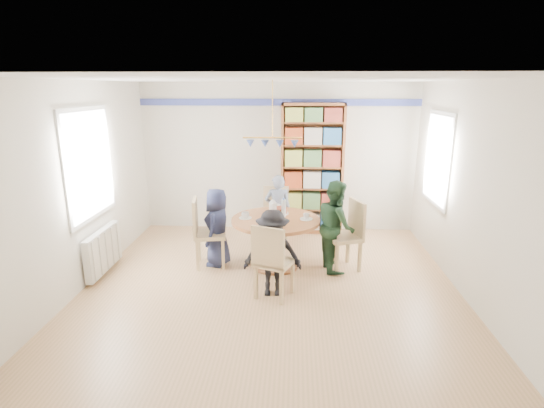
# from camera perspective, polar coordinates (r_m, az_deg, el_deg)

# --- Properties ---
(ground) EXTENTS (5.00, 5.00, 0.00)m
(ground) POSITION_cam_1_polar(r_m,az_deg,el_deg) (5.85, -0.22, -11.01)
(ground) COLOR tan
(room_shell) EXTENTS (5.00, 5.00, 5.00)m
(room_shell) POSITION_cam_1_polar(r_m,az_deg,el_deg) (6.20, -2.18, 6.53)
(room_shell) COLOR white
(room_shell) RESTS_ON ground
(radiator) EXTENTS (0.12, 1.00, 0.60)m
(radiator) POSITION_cam_1_polar(r_m,az_deg,el_deg) (6.57, -21.72, -5.81)
(radiator) COLOR silver
(radiator) RESTS_ON ground
(dining_table) EXTENTS (1.30, 1.30, 0.75)m
(dining_table) POSITION_cam_1_polar(r_m,az_deg,el_deg) (6.27, 0.49, -3.67)
(dining_table) COLOR #935630
(dining_table) RESTS_ON ground
(chair_left) EXTENTS (0.53, 0.53, 1.04)m
(chair_left) POSITION_cam_1_polar(r_m,az_deg,el_deg) (6.38, -9.13, -3.39)
(chair_left) COLOR tan
(chair_left) RESTS_ON ground
(chair_right) EXTENTS (0.59, 0.59, 1.03)m
(chair_right) POSITION_cam_1_polar(r_m,az_deg,el_deg) (6.31, 10.28, -3.69)
(chair_right) COLOR tan
(chair_right) RESTS_ON ground
(chair_far) EXTENTS (0.44, 0.44, 0.98)m
(chair_far) POSITION_cam_1_polar(r_m,az_deg,el_deg) (7.22, 0.48, -1.22)
(chair_far) COLOR tan
(chair_far) RESTS_ON ground
(chair_near) EXTENTS (0.57, 0.57, 0.99)m
(chair_near) POSITION_cam_1_polar(r_m,az_deg,el_deg) (5.33, -0.04, -7.36)
(chair_near) COLOR tan
(chair_near) RESTS_ON ground
(person_left) EXTENTS (0.46, 0.63, 1.18)m
(person_left) POSITION_cam_1_polar(r_m,az_deg,el_deg) (6.38, -7.35, -3.12)
(person_left) COLOR #191E38
(person_left) RESTS_ON ground
(person_right) EXTENTS (0.61, 0.73, 1.34)m
(person_right) POSITION_cam_1_polar(r_m,az_deg,el_deg) (6.23, 8.58, -2.89)
(person_right) COLOR #19321D
(person_right) RESTS_ON ground
(person_far) EXTENTS (0.45, 0.30, 1.22)m
(person_far) POSITION_cam_1_polar(r_m,az_deg,el_deg) (7.13, 0.80, -0.85)
(person_far) COLOR gray
(person_far) RESTS_ON ground
(person_near) EXTENTS (0.76, 0.46, 1.14)m
(person_near) POSITION_cam_1_polar(r_m,az_deg,el_deg) (5.42, 0.07, -6.62)
(person_near) COLOR black
(person_near) RESTS_ON ground
(bookshelf) EXTENTS (1.12, 0.34, 2.35)m
(bookshelf) POSITION_cam_1_polar(r_m,az_deg,el_deg) (7.72, 5.40, 4.52)
(bookshelf) COLOR brown
(bookshelf) RESTS_ON ground
(tableware) EXTENTS (1.08, 1.08, 0.28)m
(tableware) POSITION_cam_1_polar(r_m,az_deg,el_deg) (6.21, 0.30, -1.36)
(tableware) COLOR white
(tableware) RESTS_ON dining_table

